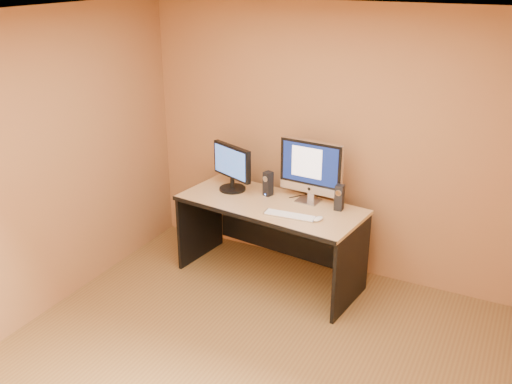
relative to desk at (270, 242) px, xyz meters
The scene contains 12 objects.
floor 1.58m from the desk, 72.50° to the right, with size 4.00×4.00×0.00m, color brown.
walls 1.77m from the desk, 72.50° to the right, with size 4.00×4.00×2.60m, color olive, non-canonical shape.
ceiling 2.67m from the desk, 72.50° to the right, with size 4.00×4.00×0.00m, color white.
desk is the anchor object (origin of this frame).
imac 0.79m from the desk, 34.29° to the left, with size 0.62×0.23×0.60m, color silver, non-canonical shape.
second_monitor 0.81m from the desk, 164.13° to the left, with size 0.52×0.26×0.46m, color black, non-canonical shape.
speaker_left 0.56m from the desk, 121.72° to the left, with size 0.07×0.08×0.24m, color black, non-canonical shape.
speaker_right 0.83m from the desk, 13.56° to the left, with size 0.07×0.08×0.24m, color black, non-canonical shape.
keyboard 0.53m from the desk, 33.59° to the right, with size 0.47×0.13×0.02m, color #B6B7BB.
mouse 0.71m from the desk, 16.28° to the right, with size 0.06×0.11×0.04m, color white.
cable_a 0.62m from the desk, 41.65° to the left, with size 0.01×0.01×0.24m, color black.
cable_b 0.52m from the desk, 58.02° to the left, with size 0.01×0.01×0.20m, color black.
Camera 1 is at (1.65, -2.98, 2.92)m, focal length 40.00 mm.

